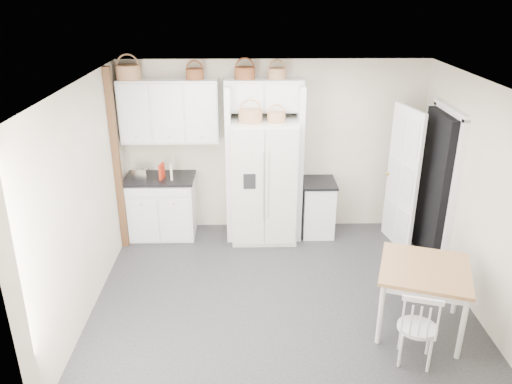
{
  "coord_description": "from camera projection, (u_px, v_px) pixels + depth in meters",
  "views": [
    {
      "loc": [
        -0.41,
        -5.2,
        3.56
      ],
      "look_at": [
        -0.29,
        0.4,
        1.23
      ],
      "focal_mm": 35.0,
      "sensor_mm": 36.0,
      "label": 1
    }
  ],
  "objects": [
    {
      "name": "floor",
      "position": [
        280.0,
        296.0,
        6.18
      ],
      "size": [
        4.5,
        4.5,
        0.0
      ],
      "primitive_type": "plane",
      "color": "#262628",
      "rests_on": "ground"
    },
    {
      "name": "ceiling",
      "position": [
        285.0,
        85.0,
        5.18
      ],
      "size": [
        4.5,
        4.5,
        0.0
      ],
      "primitive_type": "plane",
      "color": "white",
      "rests_on": "wall_back"
    },
    {
      "name": "wall_back",
      "position": [
        273.0,
        147.0,
        7.53
      ],
      "size": [
        4.5,
        0.0,
        4.5
      ],
      "primitive_type": "plane",
      "rotation": [
        1.57,
        0.0,
        0.0
      ],
      "color": "#B8AA92",
      "rests_on": "floor"
    },
    {
      "name": "wall_left",
      "position": [
        84.0,
        201.0,
        5.64
      ],
      "size": [
        0.0,
        4.0,
        4.0
      ],
      "primitive_type": "plane",
      "rotation": [
        1.57,
        0.0,
        1.57
      ],
      "color": "#B8AA92",
      "rests_on": "floor"
    },
    {
      "name": "wall_right",
      "position": [
        478.0,
        198.0,
        5.72
      ],
      "size": [
        0.0,
        4.0,
        4.0
      ],
      "primitive_type": "plane",
      "rotation": [
        1.57,
        0.0,
        -1.57
      ],
      "color": "#B8AA92",
      "rests_on": "floor"
    },
    {
      "name": "refrigerator",
      "position": [
        264.0,
        180.0,
        7.32
      ],
      "size": [
        0.94,
        0.75,
        1.81
      ],
      "primitive_type": "cube",
      "color": "silver",
      "rests_on": "floor"
    },
    {
      "name": "base_cab_left",
      "position": [
        162.0,
        207.0,
        7.54
      ],
      "size": [
        0.98,
        0.62,
        0.9
      ],
      "primitive_type": "cube",
      "color": "white",
      "rests_on": "floor"
    },
    {
      "name": "base_cab_right",
      "position": [
        318.0,
        209.0,
        7.61
      ],
      "size": [
        0.46,
        0.56,
        0.82
      ],
      "primitive_type": "cube",
      "color": "white",
      "rests_on": "floor"
    },
    {
      "name": "dining_table",
      "position": [
        421.0,
        298.0,
        5.48
      ],
      "size": [
        1.17,
        1.17,
        0.77
      ],
      "primitive_type": "cube",
      "rotation": [
        0.0,
        0.0,
        -0.33
      ],
      "color": "brown",
      "rests_on": "floor"
    },
    {
      "name": "windsor_chair",
      "position": [
        417.0,
        328.0,
        4.97
      ],
      "size": [
        0.48,
        0.46,
        0.81
      ],
      "primitive_type": "cube",
      "rotation": [
        0.0,
        0.0,
        -0.3
      ],
      "color": "white",
      "rests_on": "floor"
    },
    {
      "name": "counter_left",
      "position": [
        160.0,
        178.0,
        7.36
      ],
      "size": [
        1.02,
        0.66,
        0.04
      ],
      "primitive_type": "cube",
      "color": "black",
      "rests_on": "base_cab_left"
    },
    {
      "name": "counter_right",
      "position": [
        319.0,
        183.0,
        7.44
      ],
      "size": [
        0.5,
        0.59,
        0.04
      ],
      "primitive_type": "cube",
      "color": "black",
      "rests_on": "base_cab_right"
    },
    {
      "name": "toaster",
      "position": [
        140.0,
        174.0,
        7.24
      ],
      "size": [
        0.25,
        0.17,
        0.16
      ],
      "primitive_type": "cube",
      "rotation": [
        0.0,
        0.0,
        -0.17
      ],
      "color": "silver",
      "rests_on": "counter_left"
    },
    {
      "name": "cookbook_red",
      "position": [
        162.0,
        171.0,
        7.24
      ],
      "size": [
        0.07,
        0.16,
        0.23
      ],
      "primitive_type": "cube",
      "rotation": [
        0.0,
        0.0,
        -0.24
      ],
      "color": "#B22713",
      "rests_on": "counter_left"
    },
    {
      "name": "cookbook_cream",
      "position": [
        171.0,
        172.0,
        7.24
      ],
      "size": [
        0.05,
        0.15,
        0.22
      ],
      "primitive_type": "cube",
      "rotation": [
        0.0,
        0.0,
        0.15
      ],
      "color": "beige",
      "rests_on": "counter_left"
    },
    {
      "name": "basket_upper_a",
      "position": [
        128.0,
        72.0,
        6.89
      ],
      "size": [
        0.34,
        0.34,
        0.19
      ],
      "primitive_type": "cylinder",
      "color": "#A16B47",
      "rests_on": "upper_cabinet"
    },
    {
      "name": "basket_upper_c",
      "position": [
        195.0,
        74.0,
        6.92
      ],
      "size": [
        0.25,
        0.25,
        0.14
      ],
      "primitive_type": "cylinder",
      "color": "#622A19",
      "rests_on": "upper_cabinet"
    },
    {
      "name": "basket_bridge_a",
      "position": [
        245.0,
        73.0,
        6.93
      ],
      "size": [
        0.29,
        0.29,
        0.16
      ],
      "primitive_type": "cylinder",
      "color": "#622A19",
      "rests_on": "bridge_cabinet"
    },
    {
      "name": "basket_bridge_b",
      "position": [
        277.0,
        73.0,
        6.94
      ],
      "size": [
        0.26,
        0.26,
        0.15
      ],
      "primitive_type": "cylinder",
      "color": "#A16B47",
      "rests_on": "bridge_cabinet"
    },
    {
      "name": "basket_fridge_a",
      "position": [
        250.0,
        116.0,
        6.85
      ],
      "size": [
        0.32,
        0.32,
        0.17
      ],
      "primitive_type": "cylinder",
      "color": "#A16B47",
      "rests_on": "refrigerator"
    },
    {
      "name": "basket_fridge_b",
      "position": [
        276.0,
        117.0,
        6.86
      ],
      "size": [
        0.25,
        0.25,
        0.13
      ],
      "primitive_type": "cylinder",
      "color": "#A16B47",
      "rests_on": "refrigerator"
    },
    {
      "name": "upper_cabinet",
      "position": [
        169.0,
        111.0,
        7.11
      ],
      "size": [
        1.4,
        0.34,
        0.9
      ],
      "primitive_type": "cube",
      "color": "white",
      "rests_on": "wall_back"
    },
    {
      "name": "bridge_cabinet",
      "position": [
        264.0,
        95.0,
        7.05
      ],
      "size": [
        1.12,
        0.34,
        0.45
      ],
      "primitive_type": "cube",
      "color": "white",
      "rests_on": "wall_back"
    },
    {
      "name": "fridge_panel_left",
      "position": [
        229.0,
        163.0,
        7.3
      ],
      "size": [
        0.08,
        0.6,
        2.3
      ],
      "primitive_type": "cube",
      "color": "white",
      "rests_on": "floor"
    },
    {
      "name": "fridge_panel_right",
      "position": [
        299.0,
        163.0,
        7.31
      ],
      "size": [
        0.08,
        0.6,
        2.3
      ],
      "primitive_type": "cube",
      "color": "white",
      "rests_on": "floor"
    },
    {
      "name": "trim_post",
      "position": [
        117.0,
        162.0,
        6.89
      ],
      "size": [
        0.09,
        0.09,
        2.6
      ],
      "primitive_type": "cube",
      "color": "#462315",
      "rests_on": "floor"
    },
    {
      "name": "doorway_void",
      "position": [
        436.0,
        188.0,
        6.75
      ],
      "size": [
        0.18,
        0.85,
        2.05
      ],
      "primitive_type": "cube",
      "color": "black",
      "rests_on": "floor"
    },
    {
      "name": "door_slab",
      "position": [
        402.0,
        179.0,
        7.05
      ],
      "size": [
        0.21,
        0.79,
        2.05
      ],
      "primitive_type": "cube",
      "rotation": [
        0.0,
        0.0,
        -1.36
      ],
      "color": "white",
      "rests_on": "floor"
    }
  ]
}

